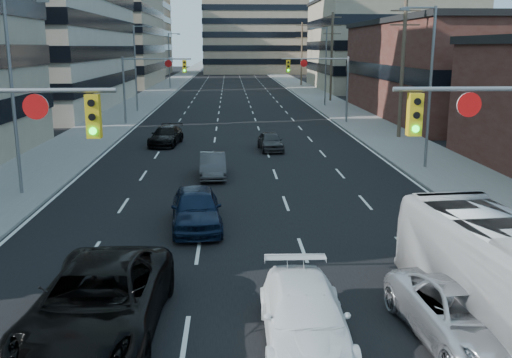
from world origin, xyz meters
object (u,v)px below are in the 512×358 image
object	(u,v)px
black_pickup	(98,302)
sedan_blue	(196,208)
silver_suv	(465,316)
white_van	(304,317)

from	to	relation	value
black_pickup	sedan_blue	size ratio (longest dim) A/B	1.38
sedan_blue	silver_suv	bearing A→B (deg)	-58.28
black_pickup	silver_suv	size ratio (longest dim) A/B	1.26
black_pickup	sedan_blue	xyz separation A→B (m)	(1.86, 8.43, -0.10)
white_van	sedan_blue	distance (m)	9.52
black_pickup	sedan_blue	distance (m)	8.63
white_van	sedan_blue	world-z (taller)	sedan_blue
sedan_blue	white_van	bearing A→B (deg)	-76.23
silver_suv	sedan_blue	size ratio (longest dim) A/B	1.10
silver_suv	sedan_blue	distance (m)	11.43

